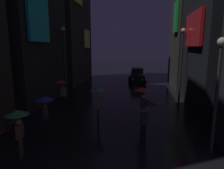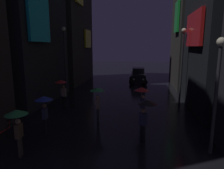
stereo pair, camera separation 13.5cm
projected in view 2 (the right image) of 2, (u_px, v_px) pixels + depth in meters
The scene contains 11 objects.
pedestrian_midstreet_centre_green at pixel (97, 95), 12.16m from camera, with size 0.90×0.90×2.12m.
pedestrian_midstreet_left_blue at pixel (44, 104), 10.16m from camera, with size 0.90×0.90×2.12m.
pedestrian_far_right_red at pixel (62, 86), 14.99m from camera, with size 0.90×0.90×2.12m.
pedestrian_foreground_right_red at pixel (142, 95), 12.20m from camera, with size 0.90×0.90×2.12m.
pedestrian_foreground_left_green at pixel (17, 120), 8.01m from camera, with size 0.90×0.90×2.12m.
pedestrian_near_crossing_black at pixel (146, 109), 9.43m from camera, with size 0.90×0.90×2.12m.
bicycle_parked_at_storefront at pixel (3, 134), 9.64m from camera, with size 0.13×1.82×0.96m.
car_distant at pixel (138, 76), 25.45m from camera, with size 2.40×4.22×1.92m.
streetlamp_right_far at pixel (182, 58), 15.64m from camera, with size 0.36×0.36×5.96m.
streetlamp_right_near at pixel (217, 83), 8.10m from camera, with size 0.36×0.36×4.93m.
streetlamp_left_far at pixel (65, 55), 17.89m from camera, with size 0.36×0.36×6.27m.
Camera 2 is at (2.01, -2.64, 4.57)m, focal length 32.00 mm.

